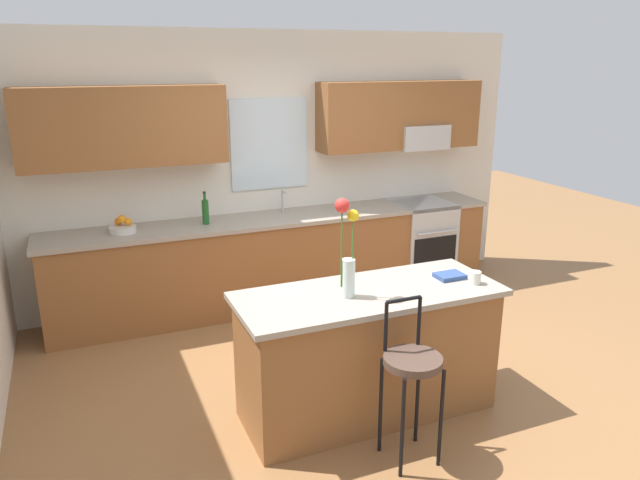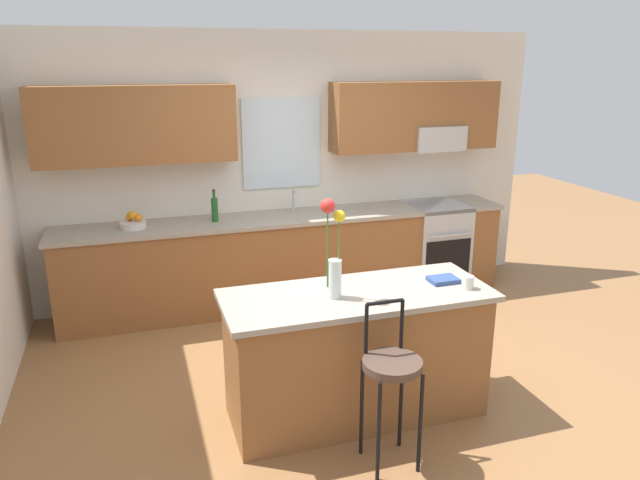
% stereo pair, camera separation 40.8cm
% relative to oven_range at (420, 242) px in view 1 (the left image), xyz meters
% --- Properties ---
extents(ground_plane, '(14.00, 14.00, 0.00)m').
position_rel_oven_range_xyz_m(ground_plane, '(-1.64, -1.68, -0.46)').
color(ground_plane, olive).
extents(back_wall_assembly, '(5.60, 0.50, 2.70)m').
position_rel_oven_range_xyz_m(back_wall_assembly, '(-1.61, 0.31, 1.05)').
color(back_wall_assembly, silver).
rests_on(back_wall_assembly, ground).
extents(counter_run, '(4.56, 0.64, 0.92)m').
position_rel_oven_range_xyz_m(counter_run, '(-1.64, 0.02, 0.01)').
color(counter_run, brown).
rests_on(counter_run, ground).
extents(sink_faucet, '(0.02, 0.13, 0.23)m').
position_rel_oven_range_xyz_m(sink_faucet, '(-1.56, 0.17, 0.60)').
color(sink_faucet, '#B7BABC').
rests_on(sink_faucet, counter_run).
extents(oven_range, '(0.60, 0.64, 0.92)m').
position_rel_oven_range_xyz_m(oven_range, '(0.00, 0.00, 0.00)').
color(oven_range, '#B7BABC').
rests_on(oven_range, ground).
extents(kitchen_island, '(1.83, 0.73, 0.92)m').
position_rel_oven_range_xyz_m(kitchen_island, '(-1.74, -2.11, 0.00)').
color(kitchen_island, brown).
rests_on(kitchen_island, ground).
extents(bar_stool_near, '(0.36, 0.36, 1.04)m').
position_rel_oven_range_xyz_m(bar_stool_near, '(-1.74, -2.69, 0.18)').
color(bar_stool_near, black).
rests_on(bar_stool_near, ground).
extents(flower_vase, '(0.17, 0.09, 0.67)m').
position_rel_oven_range_xyz_m(flower_vase, '(-1.92, -2.14, 0.77)').
color(flower_vase, silver).
rests_on(flower_vase, kitchen_island).
extents(mug_ceramic, '(0.08, 0.08, 0.09)m').
position_rel_oven_range_xyz_m(mug_ceramic, '(-1.00, -2.27, 0.51)').
color(mug_ceramic, silver).
rests_on(mug_ceramic, kitchen_island).
extents(cookbook, '(0.20, 0.15, 0.03)m').
position_rel_oven_range_xyz_m(cookbook, '(-1.09, -2.11, 0.48)').
color(cookbook, navy).
rests_on(cookbook, kitchen_island).
extents(fruit_bowl_oranges, '(0.24, 0.24, 0.16)m').
position_rel_oven_range_xyz_m(fruit_bowl_oranges, '(-3.14, 0.03, 0.51)').
color(fruit_bowl_oranges, silver).
rests_on(fruit_bowl_oranges, counter_run).
extents(bottle_olive_oil, '(0.06, 0.06, 0.31)m').
position_rel_oven_range_xyz_m(bottle_olive_oil, '(-2.38, 0.02, 0.59)').
color(bottle_olive_oil, '#1E5923').
rests_on(bottle_olive_oil, counter_run).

